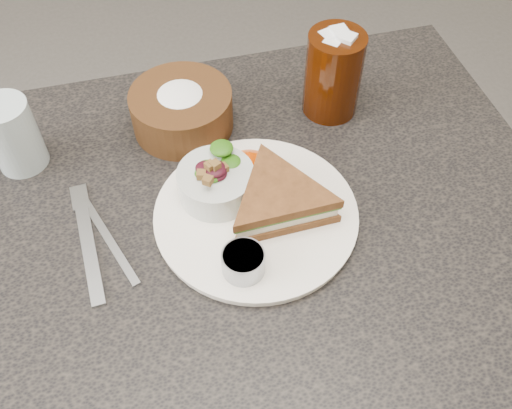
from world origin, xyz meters
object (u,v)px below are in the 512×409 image
Objects in this scene: bread_basket at (181,104)px; cola_glass at (334,71)px; sandwich at (279,200)px; dressing_ramekin at (243,262)px; dining_table at (227,334)px; salad_bowl at (216,179)px; dinner_plate at (256,215)px; water_glass at (13,135)px.

cola_glass is at bearing -4.33° from bread_basket.
sandwich is 1.10× the size of bread_basket.
cola_glass is (0.21, 0.28, 0.05)m from dressing_ramekin.
dining_table is 0.42m from salad_bowl.
dinner_plate is at bearing 170.78° from sandwich.
sandwich is 1.57× the size of water_glass.
cola_glass is at bearing 52.12° from sandwich.
dinner_plate is 0.22m from bread_basket.
water_glass reaches higher than dressing_ramekin.
water_glass is at bearing 148.46° from dinner_plate.
dressing_ramekin is 0.40m from water_glass.
salad_bowl is at bearing 144.78° from sandwich.
dinner_plate is 1.87× the size of cola_glass.
dinner_plate is 2.51× the size of water_glass.
dining_table is at bearing -106.18° from salad_bowl.
dressing_ramekin is 0.50× the size of water_glass.
dressing_ramekin is 0.35m from cola_glass.
dressing_ramekin is at bearing -45.28° from water_glass.
cola_glass is (0.22, 0.14, 0.03)m from salad_bowl.
dining_table is at bearing 165.38° from dinner_plate.
dinner_plate is 0.27m from cola_glass.
water_glass is (-0.26, 0.18, 0.43)m from dining_table.
sandwich is 0.24m from bread_basket.
sandwich is 0.11m from dressing_ramekin.
dressing_ramekin is at bearing -127.66° from cola_glass.
dinner_plate is at bearing -45.83° from salad_bowl.
dining_table is at bearing -142.42° from cola_glass.
cola_glass is 0.49m from water_glass.
water_glass is at bearing -176.38° from bread_basket.
dining_table is 6.26× the size of bread_basket.
dressing_ramekin reaches higher than dining_table.
salad_bowl is 1.92× the size of dressing_ramekin.
bread_basket is 0.24m from cola_glass.
dressing_ramekin is at bearing -80.83° from dining_table.
dining_table is at bearing -86.83° from bread_basket.
dinner_plate is at bearing -31.54° from water_glass.
water_glass reaches higher than sandwich.
sandwich is (0.09, -0.02, 0.41)m from dining_table.
dinner_plate is 0.37m from water_glass.
bread_basket is 0.25m from water_glass.
dining_table is at bearing 99.17° from dressing_ramekin.
dressing_ramekin is 0.30m from bread_basket.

